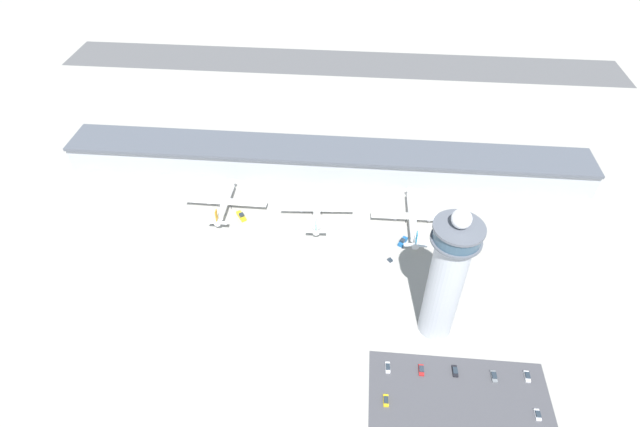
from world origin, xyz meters
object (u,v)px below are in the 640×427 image
(service_truck_catering, at_px, (241,216))
(car_navy_sedan, at_px, (538,415))
(car_yellow_taxi, at_px, (494,376))
(control_tower, at_px, (447,277))
(service_truck_fuel, at_px, (389,262))
(car_green_van, at_px, (421,370))
(car_silver_sedan, at_px, (527,376))
(service_truck_baggage, at_px, (403,242))
(airplane_gate_bravo, at_px, (317,209))
(car_black_suv, at_px, (386,400))
(car_maroon_suv, at_px, (388,367))
(airplane_gate_alpha, at_px, (225,202))
(airplane_gate_charlie, at_px, (412,217))
(car_blue_compact, at_px, (455,371))

(service_truck_catering, distance_m, car_navy_sedan, 152.26)
(car_yellow_taxi, height_order, car_navy_sedan, car_yellow_taxi)
(control_tower, xyz_separation_m, service_truck_fuel, (-17.31, 32.89, -29.28))
(control_tower, xyz_separation_m, car_yellow_taxi, (19.95, -20.20, -29.54))
(car_green_van, bearing_deg, service_truck_fuel, 101.79)
(control_tower, bearing_deg, car_silver_sedan, -30.86)
(service_truck_catering, distance_m, service_truck_baggage, 79.66)
(airplane_gate_bravo, distance_m, car_black_suv, 101.24)
(service_truck_fuel, height_order, car_yellow_taxi, service_truck_fuel)
(car_silver_sedan, xyz_separation_m, car_navy_sedan, (0.40, -14.49, -0.04))
(car_black_suv, bearing_deg, car_maroon_suv, 86.47)
(car_navy_sedan, bearing_deg, service_truck_baggage, 118.31)
(car_maroon_suv, bearing_deg, car_black_suv, -93.53)
(airplane_gate_alpha, distance_m, car_black_suv, 124.93)
(car_green_van, bearing_deg, airplane_gate_charlie, 89.81)
(service_truck_baggage, xyz_separation_m, car_green_van, (4.44, -66.37, -0.36))
(control_tower, xyz_separation_m, car_black_suv, (-19.40, -32.98, -29.55))
(control_tower, distance_m, airplane_gate_bravo, 85.73)
(car_blue_compact, bearing_deg, service_truck_baggage, 104.32)
(airplane_gate_alpha, height_order, car_navy_sedan, airplane_gate_alpha)
(service_truck_catering, relative_size, service_truck_fuel, 1.24)
(airplane_gate_alpha, xyz_separation_m, service_truck_catering, (8.93, -6.18, -3.37))
(car_silver_sedan, bearing_deg, car_navy_sedan, -88.42)
(airplane_gate_charlie, bearing_deg, airplane_gate_alpha, 178.05)
(airplane_gate_charlie, height_order, service_truck_catering, airplane_gate_charlie)
(service_truck_catering, xyz_separation_m, car_navy_sedan, (122.06, -91.02, -0.45))
(car_black_suv, distance_m, car_navy_sedan, 51.82)
(car_blue_compact, bearing_deg, service_truck_catering, 141.31)
(airplane_gate_charlie, xyz_separation_m, car_black_suv, (-13.37, -93.41, -3.86))
(car_yellow_taxi, relative_size, car_navy_sedan, 1.15)
(service_truck_catering, height_order, car_maroon_suv, service_truck_catering)
(service_truck_baggage, bearing_deg, car_green_van, -86.17)
(airplane_gate_charlie, xyz_separation_m, car_green_van, (-0.27, -80.32, -3.83))
(car_silver_sedan, xyz_separation_m, car_yellow_taxi, (-12.07, -1.07, -0.03))
(car_navy_sedan, bearing_deg, car_green_van, 160.47)
(service_truck_catering, xyz_separation_m, car_yellow_taxi, (109.59, -77.60, -0.44))
(service_truck_fuel, xyz_separation_m, car_yellow_taxi, (37.26, -53.09, -0.26))
(car_maroon_suv, bearing_deg, airplane_gate_bravo, 112.35)
(service_truck_baggage, height_order, car_blue_compact, service_truck_baggage)
(car_navy_sedan, bearing_deg, car_blue_compact, 151.39)
(service_truck_catering, bearing_deg, airplane_gate_alpha, 145.32)
(service_truck_catering, xyz_separation_m, service_truck_fuel, (72.33, -24.51, -0.18))
(airplane_gate_charlie, xyz_separation_m, service_truck_baggage, (-4.71, -13.95, -3.47))
(car_yellow_taxi, xyz_separation_m, car_maroon_suv, (-38.54, 0.29, -0.01))
(airplane_gate_bravo, xyz_separation_m, airplane_gate_charlie, (46.51, -2.18, 0.22))
(service_truck_fuel, height_order, car_maroon_suv, service_truck_fuel)
(airplane_gate_bravo, distance_m, car_yellow_taxi, 110.11)
(car_green_van, height_order, car_blue_compact, car_green_van)
(airplane_gate_bravo, bearing_deg, car_navy_sedan, -48.56)
(control_tower, relative_size, airplane_gate_bravo, 1.71)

